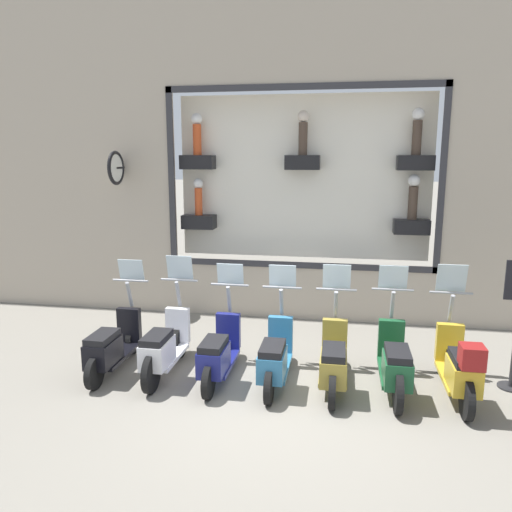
% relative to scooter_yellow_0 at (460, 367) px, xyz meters
% --- Properties ---
extents(ground_plane, '(120.00, 120.00, 0.00)m').
position_rel_scooter_yellow_0_xyz_m(ground_plane, '(-0.34, 2.41, -0.48)').
color(ground_plane, gray).
extents(building_facade, '(1.25, 36.00, 10.53)m').
position_rel_scooter_yellow_0_xyz_m(building_facade, '(3.26, 2.41, 4.89)').
color(building_facade, '#ADA08E').
rests_on(building_facade, ground_plane).
extents(scooter_yellow_0, '(1.80, 0.61, 1.69)m').
position_rel_scooter_yellow_0_xyz_m(scooter_yellow_0, '(0.00, 0.00, 0.00)').
color(scooter_yellow_0, black).
rests_on(scooter_yellow_0, ground_plane).
extents(scooter_green_1, '(1.81, 0.60, 1.64)m').
position_rel_scooter_yellow_0_xyz_m(scooter_green_1, '(0.06, 0.83, -0.04)').
color(scooter_green_1, black).
rests_on(scooter_green_1, ground_plane).
extents(scooter_olive_2, '(1.79, 0.60, 1.63)m').
position_rel_scooter_yellow_0_xyz_m(scooter_olive_2, '(0.05, 1.65, -0.06)').
color(scooter_olive_2, black).
rests_on(scooter_olive_2, ground_plane).
extents(scooter_teal_3, '(1.79, 0.61, 1.59)m').
position_rel_scooter_yellow_0_xyz_m(scooter_teal_3, '(0.05, 2.48, -0.06)').
color(scooter_teal_3, black).
rests_on(scooter_teal_3, ground_plane).
extents(scooter_navy_4, '(1.79, 0.60, 1.58)m').
position_rel_scooter_yellow_0_xyz_m(scooter_navy_4, '(0.05, 3.31, -0.06)').
color(scooter_navy_4, black).
rests_on(scooter_navy_4, ground_plane).
extents(scooter_white_5, '(1.81, 0.61, 1.68)m').
position_rel_scooter_yellow_0_xyz_m(scooter_white_5, '(0.06, 4.13, -0.03)').
color(scooter_white_5, black).
rests_on(scooter_white_5, ground_plane).
extents(scooter_black_6, '(1.79, 0.61, 1.58)m').
position_rel_scooter_yellow_0_xyz_m(scooter_black_6, '(0.05, 4.96, -0.06)').
color(scooter_black_6, black).
rests_on(scooter_black_6, ground_plane).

